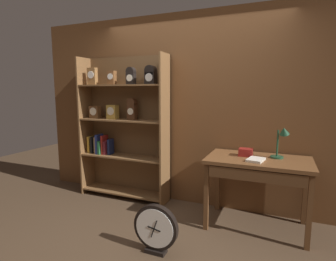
# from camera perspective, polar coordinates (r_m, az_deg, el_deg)

# --- Properties ---
(ground_plane) EXTENTS (10.00, 10.00, 0.00)m
(ground_plane) POSITION_cam_1_polar(r_m,az_deg,el_deg) (2.97, -4.06, -23.50)
(ground_plane) COLOR #4C3826
(back_wood_panel) EXTENTS (4.80, 0.05, 2.60)m
(back_wood_panel) POSITION_cam_1_polar(r_m,az_deg,el_deg) (3.73, 4.75, 4.19)
(back_wood_panel) COLOR brown
(back_wood_panel) RESTS_ON ground
(bookshelf) EXTENTS (1.35, 0.33, 2.05)m
(bookshelf) POSITION_cam_1_polar(r_m,az_deg,el_deg) (4.00, -9.52, 0.83)
(bookshelf) COLOR brown
(bookshelf) RESTS_ON ground
(workbench) EXTENTS (1.13, 0.68, 0.81)m
(workbench) POSITION_cam_1_polar(r_m,az_deg,el_deg) (3.23, 18.39, -7.46)
(workbench) COLOR brown
(workbench) RESTS_ON ground
(desk_lamp) EXTENTS (0.20, 0.20, 0.38)m
(desk_lamp) POSITION_cam_1_polar(r_m,az_deg,el_deg) (3.25, 22.71, -1.81)
(desk_lamp) COLOR #1E472D
(desk_lamp) RESTS_ON workbench
(toolbox_small) EXTENTS (0.15, 0.13, 0.09)m
(toolbox_small) POSITION_cam_1_polar(r_m,az_deg,el_deg) (3.29, 16.03, -4.43)
(toolbox_small) COLOR maroon
(toolbox_small) RESTS_ON workbench
(open_repair_manual) EXTENTS (0.20, 0.25, 0.02)m
(open_repair_manual) POSITION_cam_1_polar(r_m,az_deg,el_deg) (3.11, 17.96, -5.86)
(open_repair_manual) COLOR silver
(open_repair_manual) RESTS_ON workbench
(round_clock_large) EXTENTS (0.45, 0.11, 0.49)m
(round_clock_large) POSITION_cam_1_polar(r_m,az_deg,el_deg) (2.78, -2.60, -19.92)
(round_clock_large) COLOR black
(round_clock_large) RESTS_ON ground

